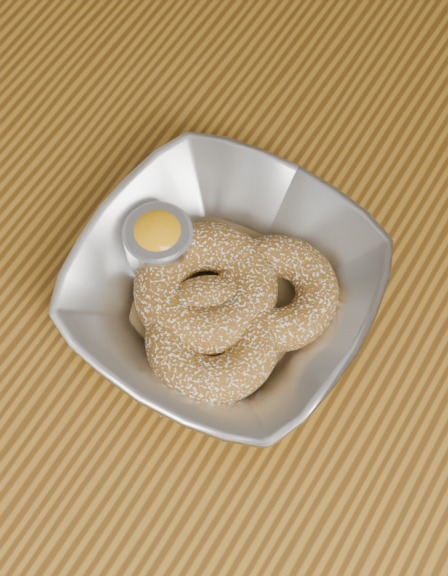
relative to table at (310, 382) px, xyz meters
The scene contains 8 objects.
ground_plane 0.65m from the table, ahead, with size 4.00×4.00×0.00m, color #565659.
table is the anchor object (origin of this frame).
serving_bowl 0.15m from the table, behind, with size 0.22×0.22×0.05m, color #B8BBC0.
parchment 0.13m from the table, behind, with size 0.14×0.14×0.00m, color brown.
donut_back 0.13m from the table, behind, with size 0.09×0.09×0.03m, color brown.
donut_front 0.15m from the table, 143.61° to the right, with size 0.10×0.10×0.03m, color brown.
donut_extra 0.16m from the table, 168.28° to the right, with size 0.11×0.11×0.04m, color brown.
ramekin 0.19m from the table, behind, with size 0.05×0.05×0.05m.
Camera 1 is at (0.05, -0.21, 1.32)m, focal length 50.00 mm.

